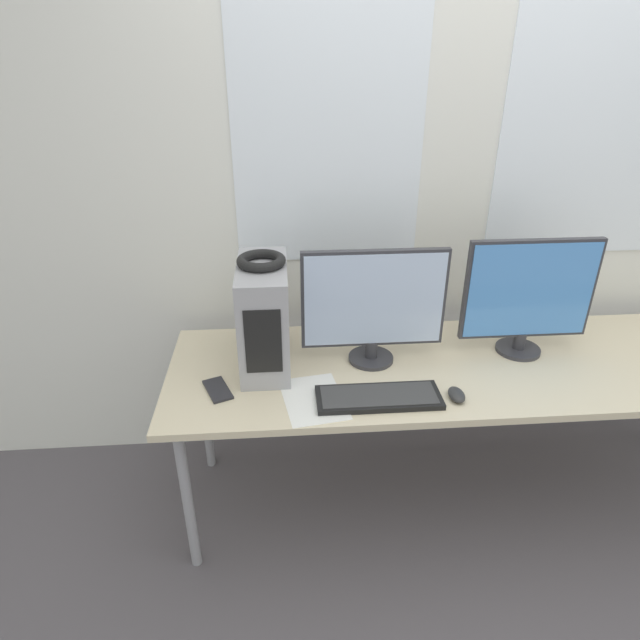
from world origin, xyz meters
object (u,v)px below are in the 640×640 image
Objects in this scene: mouse at (457,395)px; cell_phone at (218,390)px; headphones at (261,261)px; keyboard at (379,397)px; pc_tower at (264,316)px; monitor_right_near at (529,295)px; monitor_main at (374,304)px.

cell_phone is (-0.86, 0.11, -0.01)m from mouse.
headphones is 0.65m from keyboard.
pc_tower is at bearing -90.00° from headphones.
mouse reaches higher than cell_phone.
keyboard is at bearing -32.17° from cell_phone.
pc_tower is at bearing 24.23° from cell_phone.
monitor_right_near is 1.17× the size of keyboard.
headphones is 1.06m from monitor_right_near.
monitor_main is 3.27× the size of cell_phone.
cell_phone is (-0.18, -0.19, -0.43)m from headphones.
monitor_right_near is (0.62, 0.02, 0.01)m from monitor_main.
pc_tower reaches higher than keyboard.
mouse is (0.28, -0.01, 0.00)m from keyboard.
monitor_main reaches higher than keyboard.
monitor_right_near is at bearing 40.70° from mouse.
headphones reaches higher than keyboard.
headphones reaches higher than mouse.
keyboard is (0.40, -0.29, -0.20)m from pc_tower.
monitor_right_near is 0.53m from mouse.
cell_phone is (-0.60, -0.17, -0.24)m from monitor_main.
monitor_right_near is at bearing 0.28° from headphones.
cell_phone is at bearing -171.02° from monitor_right_near.
keyboard is 2.63× the size of cell_phone.
mouse is (0.26, -0.29, -0.23)m from monitor_main.
pc_tower is 0.77m from mouse.
keyboard is (-0.64, -0.30, -0.25)m from monitor_right_near.
keyboard is 0.28m from mouse.
monitor_right_near reaches higher than mouse.
monitor_main is 1.06× the size of monitor_right_near.
monitor_main is 1.25× the size of keyboard.
monitor_main is (0.42, -0.02, -0.19)m from headphones.
monitor_right_near reaches higher than cell_phone.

